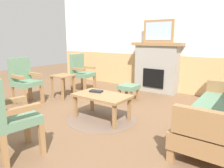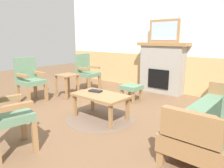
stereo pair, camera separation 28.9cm
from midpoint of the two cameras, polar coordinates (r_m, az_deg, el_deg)
name	(u,v)px [view 2 (the right image)]	position (r m, az deg, el deg)	size (l,w,h in m)	color
ground_plane	(99,117)	(3.74, -1.26, -9.17)	(14.00, 14.00, 0.00)	brown
wall_back	(168,41)	(5.69, 16.58, 11.24)	(7.20, 0.14, 2.70)	white
fireplace	(162,67)	(5.51, 15.11, 4.43)	(1.30, 0.44, 1.28)	gray
framed_picture	(164,31)	(5.47, 15.66, 13.88)	(0.80, 0.04, 0.56)	olive
couch	(218,116)	(3.08, 29.54, -7.77)	(0.70, 1.80, 0.98)	olive
coffee_table	(100,97)	(3.56, -0.90, -3.72)	(0.96, 0.56, 0.44)	olive
round_rug	(101,118)	(3.68, -0.88, -9.45)	(1.20, 1.20, 0.01)	brown
book_on_table	(96,91)	(3.72, -2.34, -1.93)	(0.23, 0.13, 0.03)	black
footstool	(131,88)	(4.67, 7.16, -1.21)	(0.40, 0.40, 0.36)	olive
armchair_near_fireplace	(86,71)	(5.54, -5.61, 3.65)	(0.51, 0.51, 0.98)	olive
armchair_by_window_left	(29,78)	(4.83, -20.28, 1.65)	(0.50, 0.50, 0.98)	olive
armchair_front_left	(2,111)	(2.72, -25.35, -6.70)	(0.55, 0.55, 0.98)	olive
side_table	(67,79)	(4.99, -10.65, 1.33)	(0.44, 0.44, 0.55)	olive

